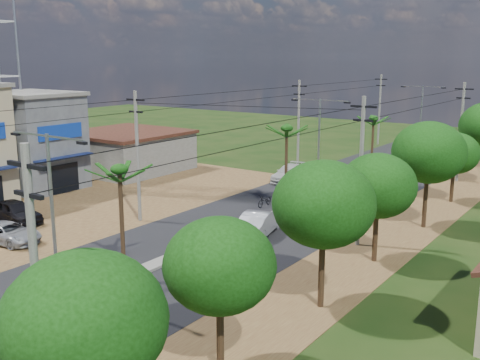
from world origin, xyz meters
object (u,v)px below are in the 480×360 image
at_px(car_parked_dark, 15,212).
at_px(car_parked_silver, 8,233).
at_px(car_silver_mid, 260,223).
at_px(car_white_far, 289,174).

bearing_deg(car_parked_dark, car_parked_silver, -126.11).
bearing_deg(car_parked_silver, car_silver_mid, -56.17).
bearing_deg(car_silver_mid, car_parked_silver, 27.77).
distance_m(car_silver_mid, car_white_far, 16.08).
relative_size(car_silver_mid, car_white_far, 0.95).
bearing_deg(car_parked_silver, car_parked_dark, 43.18).
xyz_separation_m(car_silver_mid, car_parked_dark, (-15.07, -7.64, -0.00)).
bearing_deg(car_parked_dark, car_white_far, -18.39).
height_order(car_white_far, car_parked_silver, car_white_far).
height_order(car_silver_mid, car_white_far, car_silver_mid).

